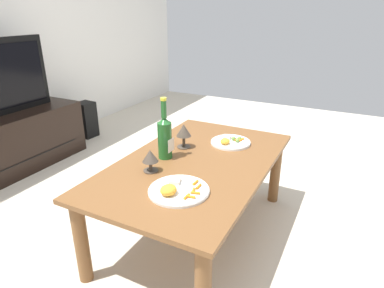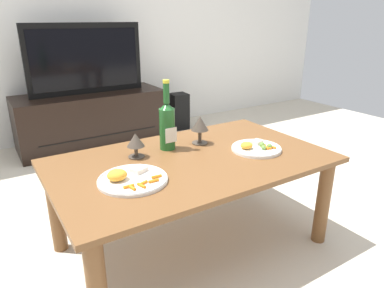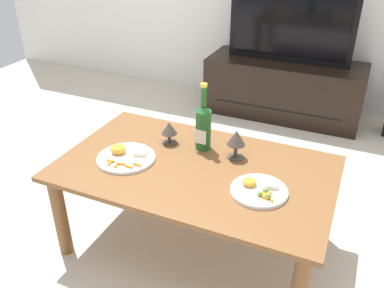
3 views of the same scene
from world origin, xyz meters
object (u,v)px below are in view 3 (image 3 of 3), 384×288
object	(u,v)px
dining_table	(195,179)
wine_bottle	(203,125)
tv_stand	(283,88)
goblet_left	(169,129)
dinner_plate_left	(125,157)
goblet_right	(236,139)
dinner_plate_right	(259,190)
tv_screen	(291,25)

from	to	relation	value
dining_table	wine_bottle	size ratio (longest dim) A/B	3.71
tv_stand	goblet_left	distance (m)	1.70
wine_bottle	tv_stand	bearing A→B (deg)	87.20
tv_stand	dinner_plate_left	xyz separation A→B (m)	(-0.39, -1.88, 0.26)
goblet_left	dinner_plate_left	xyz separation A→B (m)	(-0.13, -0.23, -0.07)
goblet_right	dinner_plate_right	xyz separation A→B (m)	(0.19, -0.24, -0.09)
goblet_left	goblet_right	xyz separation A→B (m)	(0.37, 0.00, 0.02)
dining_table	tv_stand	distance (m)	1.81
wine_bottle	dinner_plate_left	size ratio (longest dim) A/B	1.22
tv_screen	dinner_plate_right	distance (m)	1.92
dinner_plate_right	tv_screen	bearing A→B (deg)	98.82
tv_screen	goblet_right	xyz separation A→B (m)	(0.10, -1.65, -0.19)
tv_stand	goblet_left	world-z (taller)	goblet_left
tv_screen	goblet_right	size ratio (longest dim) A/B	6.66
dinner_plate_left	dining_table	bearing A→B (deg)	12.57
dining_table	goblet_left	xyz separation A→B (m)	(-0.22, 0.16, 0.16)
dining_table	tv_screen	xyz separation A→B (m)	(0.05, 1.80, 0.37)
dinner_plate_left	dinner_plate_right	distance (m)	0.68
dining_table	tv_stand	xyz separation A→B (m)	(0.05, 1.80, -0.17)
dining_table	wine_bottle	xyz separation A→B (m)	(-0.03, 0.18, 0.21)
tv_stand	goblet_right	world-z (taller)	goblet_right
dining_table	tv_screen	bearing A→B (deg)	88.57
tv_stand	dinner_plate_left	world-z (taller)	dinner_plate_left
dining_table	tv_screen	size ratio (longest dim) A/B	1.31
tv_screen	dinner_plate_right	size ratio (longest dim) A/B	3.97
dinner_plate_left	goblet_right	bearing A→B (deg)	25.37
tv_stand	dinner_plate_right	bearing A→B (deg)	-81.19
wine_bottle	goblet_right	world-z (taller)	wine_bottle
wine_bottle	goblet_right	distance (m)	0.19
tv_stand	wine_bottle	size ratio (longest dim) A/B	3.67
dining_table	dinner_plate_left	xyz separation A→B (m)	(-0.34, -0.08, 0.09)
dinner_plate_left	goblet_left	bearing A→B (deg)	61.67
tv_stand	dinner_plate_right	world-z (taller)	dinner_plate_right
dinner_plate_left	dinner_plate_right	world-z (taller)	dinner_plate_left
tv_screen	wine_bottle	xyz separation A→B (m)	(-0.08, -1.62, -0.16)
tv_screen	dinner_plate_left	distance (m)	1.94
tv_screen	dinner_plate_left	world-z (taller)	tv_screen
goblet_right	dinner_plate_right	world-z (taller)	goblet_right
wine_bottle	dinner_plate_right	bearing A→B (deg)	-34.77
goblet_right	goblet_left	bearing A→B (deg)	180.00
dinner_plate_right	dinner_plate_left	bearing A→B (deg)	179.85
tv_stand	wine_bottle	bearing A→B (deg)	-92.80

